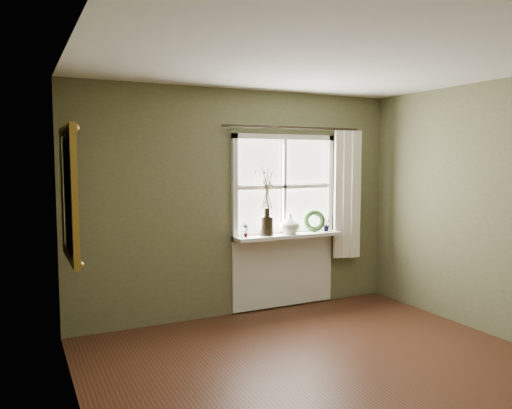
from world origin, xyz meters
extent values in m
plane|color=#402114|center=(0.00, 0.00, 0.00)|extent=(4.50, 4.50, 0.00)
plane|color=silver|center=(0.00, 0.00, 2.60)|extent=(4.50, 4.50, 0.00)
cube|color=#606240|center=(0.00, 2.30, 1.30)|extent=(4.00, 0.10, 2.60)
cube|color=#606240|center=(-2.05, 0.00, 1.30)|extent=(0.10, 4.50, 2.60)
cube|color=white|center=(0.55, 2.22, 0.89)|extent=(1.36, 0.06, 0.06)
cube|color=white|center=(0.55, 2.22, 2.07)|extent=(1.36, 0.06, 0.06)
cube|color=white|center=(-0.10, 2.22, 1.48)|extent=(0.06, 0.06, 1.24)
cube|color=white|center=(1.20, 2.22, 1.48)|extent=(0.06, 0.06, 1.24)
cube|color=white|center=(0.55, 2.22, 1.48)|extent=(1.24, 0.05, 0.04)
cube|color=white|center=(0.55, 2.22, 1.48)|extent=(0.04, 0.05, 1.12)
cube|color=white|center=(0.23, 2.25, 1.77)|extent=(0.59, 0.01, 0.53)
cube|color=white|center=(0.88, 2.25, 1.77)|extent=(0.59, 0.01, 0.53)
cube|color=white|center=(0.23, 2.25, 1.19)|extent=(0.59, 0.01, 0.53)
cube|color=white|center=(0.88, 2.25, 1.19)|extent=(0.59, 0.01, 0.53)
cube|color=white|center=(0.55, 2.12, 0.90)|extent=(1.36, 0.26, 0.04)
cube|color=white|center=(0.55, 2.23, 0.46)|extent=(1.36, 0.04, 0.88)
cylinder|color=black|center=(0.26, 2.12, 1.03)|extent=(0.19, 0.19, 0.22)
imported|color=beige|center=(0.57, 2.12, 1.04)|extent=(0.29, 0.29, 0.24)
torus|color=#27451E|center=(0.94, 2.16, 1.02)|extent=(0.30, 0.22, 0.28)
imported|color=#27451E|center=(-0.01, 2.12, 1.00)|extent=(0.09, 0.06, 0.16)
imported|color=#27451E|center=(1.10, 2.12, 1.00)|extent=(0.11, 0.10, 0.16)
cube|color=white|center=(1.39, 2.13, 1.37)|extent=(0.36, 0.12, 1.59)
cylinder|color=black|center=(0.65, 2.17, 2.18)|extent=(1.84, 0.03, 0.03)
cube|color=white|center=(-1.97, 1.42, 1.52)|extent=(0.02, 0.78, 0.96)
cube|color=#AE8233|center=(-1.96, 1.42, 2.04)|extent=(0.05, 0.95, 0.08)
cube|color=#AE8233|center=(-1.96, 1.42, 1.00)|extent=(0.05, 0.95, 0.08)
cube|color=#AE8233|center=(-1.96, 0.99, 1.52)|extent=(0.05, 0.08, 0.96)
cube|color=#AE8233|center=(-1.96, 1.85, 1.52)|extent=(0.05, 0.08, 0.96)
sphere|color=silver|center=(-1.91, 1.39, 1.98)|extent=(0.04, 0.04, 0.04)
sphere|color=silver|center=(-1.91, 1.42, 1.94)|extent=(0.04, 0.04, 0.04)
sphere|color=silver|center=(-1.91, 1.45, 1.99)|extent=(0.04, 0.04, 0.04)
camera|label=1|loc=(-2.38, -2.99, 1.79)|focal=35.00mm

